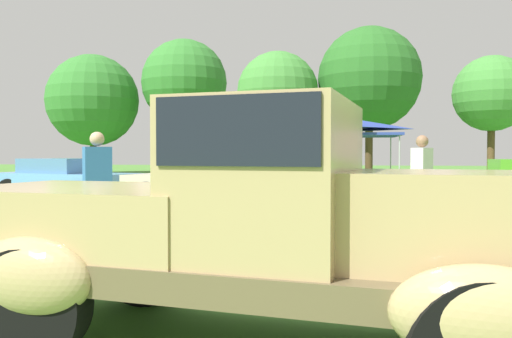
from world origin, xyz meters
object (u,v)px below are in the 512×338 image
(show_car_cream, at_px, (200,182))
(spectator_by_row, at_px, (422,178))
(feature_pickup_truck, at_px, (259,224))
(canopy_tent_left_field, at_px, (210,129))
(show_car_skyblue, at_px, (63,180))
(canopy_tent_center_field, at_px, (358,127))
(spectator_near_truck, at_px, (97,182))

(show_car_cream, height_order, spectator_by_row, spectator_by_row)
(feature_pickup_truck, bearing_deg, show_car_cream, 106.24)
(feature_pickup_truck, height_order, canopy_tent_left_field, canopy_tent_left_field)
(show_car_skyblue, height_order, show_car_cream, same)
(show_car_cream, xyz_separation_m, spectator_by_row, (5.06, -3.80, 0.31))
(show_car_skyblue, height_order, canopy_tent_left_field, canopy_tent_left_field)
(show_car_skyblue, xyz_separation_m, canopy_tent_center_field, (8.81, 6.95, 1.82))
(feature_pickup_truck, xyz_separation_m, canopy_tent_left_field, (-4.65, 18.82, 1.56))
(canopy_tent_center_field, bearing_deg, feature_pickup_truck, -95.15)
(feature_pickup_truck, relative_size, show_car_cream, 1.12)
(canopy_tent_left_field, xyz_separation_m, canopy_tent_center_field, (6.25, -1.05, -0.00))
(canopy_tent_left_field, relative_size, canopy_tent_center_field, 1.07)
(spectator_near_truck, height_order, spectator_by_row, same)
(feature_pickup_truck, distance_m, spectator_by_row, 6.60)
(spectator_by_row, bearing_deg, show_car_skyblue, 153.90)
(show_car_skyblue, bearing_deg, canopy_tent_left_field, 72.27)
(spectator_by_row, xyz_separation_m, canopy_tent_left_field, (-6.78, 12.57, 1.51))
(spectator_by_row, bearing_deg, show_car_cream, 143.11)
(spectator_near_truck, bearing_deg, spectator_by_row, 22.95)
(show_car_cream, relative_size, canopy_tent_left_field, 1.25)
(feature_pickup_truck, distance_m, show_car_skyblue, 13.01)
(feature_pickup_truck, xyz_separation_m, show_car_skyblue, (-7.21, 10.83, -0.27))
(canopy_tent_center_field, bearing_deg, show_car_cream, -120.38)
(spectator_near_truck, bearing_deg, feature_pickup_truck, -53.17)
(feature_pickup_truck, bearing_deg, show_car_skyblue, 123.66)
(feature_pickup_truck, relative_size, spectator_by_row, 2.79)
(show_car_cream, distance_m, spectator_by_row, 6.33)
(show_car_skyblue, bearing_deg, feature_pickup_truck, -56.34)
(show_car_skyblue, distance_m, canopy_tent_center_field, 11.37)
(feature_pickup_truck, height_order, spectator_near_truck, feature_pickup_truck)
(spectator_near_truck, xyz_separation_m, canopy_tent_left_field, (-1.61, 14.76, 1.51))
(feature_pickup_truck, xyz_separation_m, show_car_cream, (-2.93, 10.05, -0.27))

